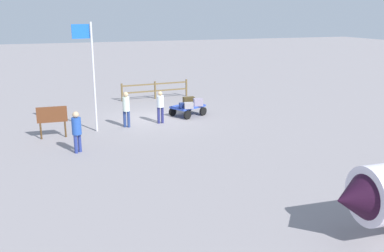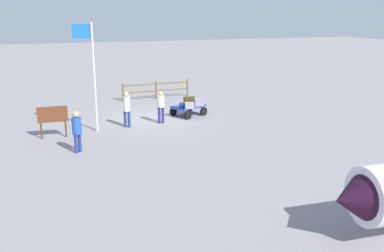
# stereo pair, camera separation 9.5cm
# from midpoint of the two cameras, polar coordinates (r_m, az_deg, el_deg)

# --- Properties ---
(ground_plane) EXTENTS (120.00, 120.00, 0.00)m
(ground_plane) POSITION_cam_midpoint_polar(r_m,az_deg,el_deg) (22.66, -4.79, 1.02)
(ground_plane) COLOR gray
(luggage_cart) EXTENTS (2.05, 1.86, 0.56)m
(luggage_cart) POSITION_cam_midpoint_polar(r_m,az_deg,el_deg) (23.09, -0.39, 2.39)
(luggage_cart) COLOR blue
(luggage_cart) RESTS_ON ground
(suitcase_dark) EXTENTS (0.51, 0.39, 0.31)m
(suitcase_dark) POSITION_cam_midpoint_polar(r_m,az_deg,el_deg) (22.34, -0.24, 2.75)
(suitcase_dark) COLOR gray
(suitcase_dark) RESTS_ON luggage_cart
(suitcase_olive) EXTENTS (0.59, 0.36, 0.25)m
(suitcase_olive) POSITION_cam_midpoint_polar(r_m,az_deg,el_deg) (22.56, -0.75, 2.79)
(suitcase_olive) COLOR navy
(suitcase_olive) RESTS_ON luggage_cart
(suitcase_navy) EXTENTS (0.54, 0.48, 0.39)m
(suitcase_navy) POSITION_cam_midpoint_polar(r_m,az_deg,el_deg) (22.99, 1.04, 3.20)
(suitcase_navy) COLOR gray
(suitcase_navy) RESTS_ON luggage_cart
(suitcase_grey) EXTENTS (0.63, 0.41, 0.31)m
(suitcase_grey) POSITION_cam_midpoint_polar(r_m,az_deg,el_deg) (23.78, -0.21, 3.51)
(suitcase_grey) COLOR #413317
(suitcase_grey) RESTS_ON luggage_cart
(worker_lead) EXTENTS (0.45, 0.45, 1.74)m
(worker_lead) POSITION_cam_midpoint_polar(r_m,az_deg,el_deg) (20.88, -8.58, 2.57)
(worker_lead) COLOR navy
(worker_lead) RESTS_ON ground
(worker_trailing) EXTENTS (0.38, 0.38, 1.62)m
(worker_trailing) POSITION_cam_midpoint_polar(r_m,az_deg,el_deg) (21.46, -4.05, 2.86)
(worker_trailing) COLOR navy
(worker_trailing) RESTS_ON ground
(worker_supervisor) EXTENTS (0.52, 0.52, 1.68)m
(worker_supervisor) POSITION_cam_midpoint_polar(r_m,az_deg,el_deg) (17.47, -14.96, -0.31)
(worker_supervisor) COLOR navy
(worker_supervisor) RESTS_ON ground
(flagpole) EXTENTS (0.90, 0.17, 5.02)m
(flagpole) POSITION_cam_midpoint_polar(r_m,az_deg,el_deg) (20.09, -13.13, 7.59)
(flagpole) COLOR silver
(flagpole) RESTS_ON ground
(signboard) EXTENTS (1.30, 0.12, 1.43)m
(signboard) POSITION_cam_midpoint_polar(r_m,az_deg,el_deg) (19.81, -17.96, 1.19)
(signboard) COLOR #4C3319
(signboard) RESTS_ON ground
(wooden_fence) EXTENTS (4.48, 0.42, 1.13)m
(wooden_fence) POSITION_cam_midpoint_polar(r_m,az_deg,el_deg) (27.75, -4.71, 4.99)
(wooden_fence) COLOR brown
(wooden_fence) RESTS_ON ground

